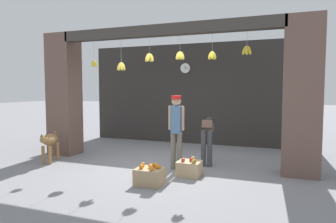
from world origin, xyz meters
TOP-DOWN VIEW (x-y plane):
  - ground_plane at (0.00, 0.00)m, footprint 60.00×60.00m
  - shop_back_wall at (0.00, 2.96)m, footprint 6.97×0.12m
  - shop_pillar_left at (-2.83, 0.30)m, footprint 0.70×0.60m
  - shop_pillar_right at (2.83, 0.30)m, footprint 0.70×0.60m
  - storefront_awning at (-0.01, 0.12)m, footprint 5.07×0.29m
  - dog at (-2.55, -0.59)m, footprint 0.46×0.90m
  - shopkeeper at (0.40, -0.15)m, footprint 0.34×0.26m
  - worker_stooping at (0.93, 0.52)m, footprint 0.30×0.80m
  - fruit_crate_oranges at (0.29, -1.29)m, footprint 0.49×0.39m
  - fruit_crate_apples at (0.80, -0.51)m, footprint 0.45×0.40m
  - water_bottle at (0.30, -0.86)m, footprint 0.06×0.06m
  - wall_clock at (-0.34, 2.88)m, footprint 0.33×0.03m

SIDE VIEW (x-z plane):
  - ground_plane at x=0.00m, z-range 0.00..0.00m
  - water_bottle at x=0.30m, z-range -0.01..0.24m
  - fruit_crate_apples at x=0.80m, z-range -0.03..0.33m
  - fruit_crate_oranges at x=0.29m, z-range -0.02..0.34m
  - dog at x=-2.55m, z-range 0.13..0.85m
  - worker_stooping at x=0.93m, z-range 0.17..1.21m
  - shopkeeper at x=0.40m, z-range 0.13..1.69m
  - shop_back_wall at x=0.00m, z-range 0.00..3.10m
  - shop_pillar_left at x=-2.83m, z-range 0.00..3.10m
  - shop_pillar_right at x=2.83m, z-range 0.00..3.10m
  - wall_clock at x=-0.34m, z-range 2.19..2.51m
  - storefront_awning at x=-0.01m, z-range 2.43..3.42m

